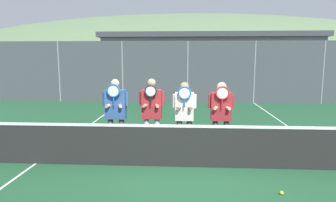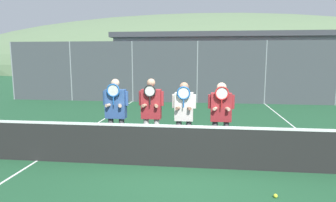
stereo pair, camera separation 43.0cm
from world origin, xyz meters
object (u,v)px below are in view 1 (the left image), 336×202
at_px(player_rightmost, 221,111).
at_px(car_left_of_center, 163,81).
at_px(player_center_right, 184,112).
at_px(car_center, 253,80).
at_px(car_far_left, 77,81).
at_px(tennis_ball_on_court, 282,193).
at_px(player_leftmost, 116,110).
at_px(player_center_left, 152,110).

xyz_separation_m(player_rightmost, car_left_of_center, (-2.23, 10.83, -0.18)).
bearing_deg(player_center_right, car_center, 69.96).
height_order(player_center_right, car_left_of_center, player_center_right).
relative_size(car_far_left, car_left_of_center, 0.96).
bearing_deg(car_left_of_center, tennis_ball_on_court, -76.69).
bearing_deg(player_leftmost, player_center_right, 2.63).
bearing_deg(player_rightmost, car_center, 74.02).
height_order(player_center_left, car_center, car_center).
xyz_separation_m(player_rightmost, car_far_left, (-7.53, 10.89, -0.18)).
relative_size(player_rightmost, car_left_of_center, 0.39).
bearing_deg(player_leftmost, player_center_left, 2.40).
xyz_separation_m(player_rightmost, tennis_ball_on_court, (0.82, -2.08, -1.02)).
bearing_deg(player_rightmost, car_left_of_center, 101.65).
relative_size(car_far_left, tennis_ball_on_court, 64.02).
relative_size(car_center, tennis_ball_on_court, 66.36).
relative_size(player_leftmost, player_center_left, 0.99).
bearing_deg(player_center_right, car_left_of_center, 97.17).
xyz_separation_m(player_rightmost, car_center, (3.14, 10.96, -0.10)).
distance_m(player_leftmost, car_left_of_center, 10.94).
distance_m(car_left_of_center, car_center, 5.38).
relative_size(player_rightmost, car_center, 0.39).
bearing_deg(tennis_ball_on_court, car_left_of_center, 103.31).
bearing_deg(car_center, player_center_left, -113.45).
height_order(player_center_left, player_rightmost, player_center_left).
height_order(player_leftmost, car_left_of_center, player_leftmost).
distance_m(player_leftmost, player_rightmost, 2.51).
height_order(player_leftmost, car_far_left, player_leftmost).
bearing_deg(car_center, tennis_ball_on_court, -100.09).
xyz_separation_m(player_leftmost, player_center_left, (0.86, 0.04, -0.01)).
relative_size(player_leftmost, player_rightmost, 1.04).
distance_m(player_center_left, player_center_right, 0.78).
distance_m(car_far_left, car_center, 10.67).
relative_size(car_left_of_center, car_center, 1.01).
relative_size(player_center_left, tennis_ball_on_court, 26.94).
bearing_deg(player_leftmost, player_rightmost, 2.35).
height_order(car_far_left, car_left_of_center, car_left_of_center).
xyz_separation_m(player_center_left, player_rightmost, (1.64, 0.07, -0.02)).
bearing_deg(player_center_right, player_rightmost, 1.82).
bearing_deg(car_center, player_leftmost, -117.03).
height_order(player_rightmost, car_far_left, player_rightmost).
bearing_deg(car_center, player_center_right, -110.04).
xyz_separation_m(player_center_right, tennis_ball_on_court, (1.69, -2.05, -1.01)).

